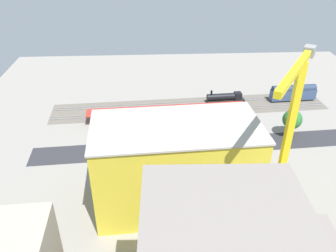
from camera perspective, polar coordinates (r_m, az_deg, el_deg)
ground_plane at (r=106.69m, az=4.84°, el=-1.92°), size 155.37×155.37×0.00m
rail_bed at (r=124.26m, az=3.65°, el=3.15°), size 97.81×20.40×0.01m
street_asphalt at (r=102.85m, az=5.16°, el=-3.31°), size 97.47×14.91×0.01m
track_rails at (r=124.17m, az=3.65°, el=3.22°), size 96.93×13.99×0.12m
platform_canopy_near at (r=114.73m, az=-0.12°, el=2.81°), size 53.09×8.65×3.85m
locomotive at (r=128.55m, az=9.53°, el=4.60°), size 14.01×3.28×4.82m
passenger_coach at (r=135.32m, az=19.90°, el=5.21°), size 16.83×3.93×6.13m
parked_car_0 at (r=102.14m, az=12.29°, el=-3.69°), size 4.11×1.99×1.80m
parked_car_1 at (r=100.08m, az=7.32°, el=-3.97°), size 4.67×1.90×1.79m
parked_car_2 at (r=98.89m, az=2.32°, el=-4.25°), size 4.62×1.98×1.54m
parked_car_3 at (r=98.73m, az=-2.18°, el=-4.23°), size 4.09×1.84×1.84m
parked_car_4 at (r=98.82m, az=-6.92°, el=-4.48°), size 4.49×1.97×1.66m
construction_building at (r=77.46m, az=1.30°, el=-6.71°), size 36.16×19.54×20.45m
construction_roof_slab at (r=71.62m, az=1.39°, el=-0.06°), size 36.80×20.18×0.40m
tower_crane at (r=73.68m, az=19.20°, el=-0.43°), size 14.59×21.02×36.61m
box_truck_0 at (r=95.72m, az=8.44°, el=-5.25°), size 8.89×3.24×3.28m
box_truck_1 at (r=95.38m, az=6.09°, el=-5.21°), size 8.96×2.60×3.27m
box_truck_2 at (r=93.12m, az=-3.21°, el=-6.01°), size 9.78×3.13×3.51m
street_tree_0 at (r=103.44m, az=2.33°, el=0.52°), size 4.43×4.43×7.60m
street_tree_1 at (r=104.22m, az=-3.40°, el=0.33°), size 5.73×5.73×7.59m
street_tree_2 at (r=113.14m, az=19.88°, el=0.77°), size 4.23×4.23×6.46m
street_tree_3 at (r=110.59m, az=19.77°, el=1.02°), size 5.82×5.82×8.82m
traffic_light at (r=105.73m, az=9.21°, el=0.45°), size 0.50×0.36×7.24m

